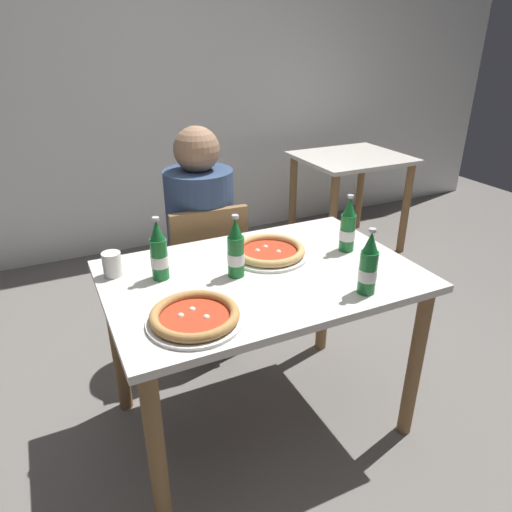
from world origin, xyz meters
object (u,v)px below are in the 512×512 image
(pizza_margherita_near, at_px, (269,251))
(beer_bottle_extra, at_px, (368,266))
(diner_seated, at_px, (202,249))
(beer_bottle_center, at_px, (348,228))
(dining_table_background, at_px, (350,176))
(paper_cup, at_px, (112,264))
(beer_bottle_left, at_px, (159,253))
(dining_table_main, at_px, (261,298))
(beer_bottle_right, at_px, (236,251))
(chair_behind_table, at_px, (206,270))
(pizza_marinara_far, at_px, (195,317))

(pizza_margherita_near, bearing_deg, beer_bottle_extra, -67.25)
(diner_seated, xyz_separation_m, beer_bottle_center, (0.44, -0.63, 0.27))
(dining_table_background, height_order, paper_cup, paper_cup)
(beer_bottle_left, relative_size, paper_cup, 2.60)
(dining_table_main, xyz_separation_m, beer_bottle_right, (-0.10, 0.02, 0.22))
(chair_behind_table, bearing_deg, paper_cup, 40.42)
(pizza_marinara_far, relative_size, beer_bottle_right, 1.28)
(dining_table_background, xyz_separation_m, beer_bottle_center, (-1.06, -1.41, 0.26))
(chair_behind_table, height_order, beer_bottle_extra, beer_bottle_extra)
(dining_table_background, height_order, pizza_marinara_far, pizza_marinara_far)
(dining_table_main, bearing_deg, paper_cup, 156.75)
(pizza_marinara_far, bearing_deg, beer_bottle_center, 18.23)
(chair_behind_table, bearing_deg, diner_seated, -91.18)
(diner_seated, height_order, paper_cup, diner_seated)
(diner_seated, bearing_deg, beer_bottle_center, -54.84)
(beer_bottle_extra, relative_size, paper_cup, 2.60)
(dining_table_main, distance_m, beer_bottle_extra, 0.46)
(beer_bottle_left, xyz_separation_m, beer_bottle_right, (0.27, -0.10, 0.00))
(pizza_margherita_near, height_order, beer_bottle_left, beer_bottle_left)
(pizza_marinara_far, xyz_separation_m, beer_bottle_right, (0.25, 0.24, 0.08))
(pizza_margherita_near, bearing_deg, paper_cup, 170.49)
(beer_bottle_left, height_order, beer_bottle_extra, same)
(pizza_marinara_far, relative_size, beer_bottle_center, 1.28)
(pizza_margherita_near, xyz_separation_m, pizza_marinara_far, (-0.44, -0.34, 0.00))
(beer_bottle_left, height_order, beer_bottle_center, same)
(dining_table_background, relative_size, beer_bottle_left, 3.24)
(pizza_margherita_near, bearing_deg, chair_behind_table, 103.59)
(dining_table_main, height_order, diner_seated, diner_seated)
(beer_bottle_left, bearing_deg, paper_cup, 147.88)
(paper_cup, bearing_deg, pizza_marinara_far, -68.24)
(dining_table_main, relative_size, pizza_marinara_far, 3.79)
(beer_bottle_center, bearing_deg, beer_bottle_left, 173.33)
(pizza_margherita_near, xyz_separation_m, beer_bottle_center, (0.33, -0.09, 0.08))
(beer_bottle_left, xyz_separation_m, beer_bottle_extra, (0.64, -0.42, 0.00))
(chair_behind_table, distance_m, beer_bottle_center, 0.82)
(dining_table_background, xyz_separation_m, beer_bottle_left, (-1.85, -1.32, 0.26))
(dining_table_main, height_order, beer_bottle_right, beer_bottle_right)
(pizza_marinara_far, height_order, paper_cup, paper_cup)
(diner_seated, relative_size, dining_table_background, 1.51)
(dining_table_main, bearing_deg, beer_bottle_left, 161.07)
(beer_bottle_left, distance_m, paper_cup, 0.20)
(dining_table_main, bearing_deg, chair_behind_table, 92.20)
(dining_table_background, relative_size, paper_cup, 8.42)
(dining_table_main, height_order, beer_bottle_left, beer_bottle_left)
(dining_table_main, height_order, pizza_margherita_near, pizza_margherita_near)
(beer_bottle_extra, bearing_deg, pizza_marinara_far, 172.68)
(dining_table_background, height_order, pizza_margherita_near, pizza_margherita_near)
(chair_behind_table, bearing_deg, dining_table_background, -147.99)
(dining_table_background, bearing_deg, chair_behind_table, -150.96)
(beer_bottle_extra, bearing_deg, beer_bottle_left, 146.29)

